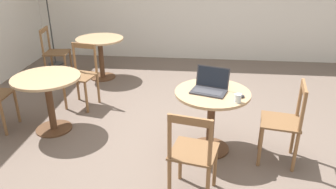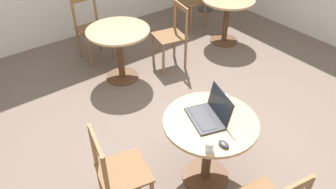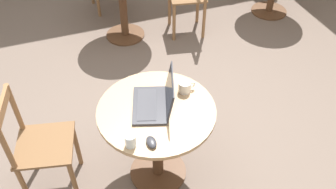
# 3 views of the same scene
# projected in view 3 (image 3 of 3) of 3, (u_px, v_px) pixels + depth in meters

# --- Properties ---
(ground_plane) EXTENTS (16.00, 16.00, 0.00)m
(ground_plane) POSITION_uv_depth(u_px,v_px,m) (167.00, 140.00, 3.22)
(ground_plane) COLOR #66564C
(cafe_table_near) EXTENTS (0.80, 0.80, 0.71)m
(cafe_table_near) POSITION_uv_depth(u_px,v_px,m) (157.00, 127.00, 2.61)
(cafe_table_near) COLOR #51331E
(cafe_table_near) RESTS_ON ground_plane
(chair_near_left) EXTENTS (0.47, 0.47, 0.89)m
(chair_near_left) POSITION_uv_depth(u_px,v_px,m) (39.00, 146.00, 2.59)
(chair_near_left) COLOR brown
(chair_near_left) RESTS_ON ground_plane
(laptop) EXTENTS (0.37, 0.42, 0.24)m
(laptop) POSITION_uv_depth(u_px,v_px,m) (156.00, 101.00, 2.48)
(laptop) COLOR #2D2D33
(laptop) RESTS_ON cafe_table_near
(mouse) EXTENTS (0.06, 0.10, 0.03)m
(mouse) POSITION_uv_depth(u_px,v_px,m) (151.00, 142.00, 2.27)
(mouse) COLOR #2D2D33
(mouse) RESTS_ON cafe_table_near
(mug) EXTENTS (0.12, 0.09, 0.08)m
(mug) POSITION_uv_depth(u_px,v_px,m) (185.00, 87.00, 2.60)
(mug) COLOR silver
(mug) RESTS_ON cafe_table_near
(drinking_glass) EXTENTS (0.07, 0.07, 0.09)m
(drinking_glass) POSITION_uv_depth(u_px,v_px,m) (130.00, 140.00, 2.24)
(drinking_glass) COLOR silver
(drinking_glass) RESTS_ON cafe_table_near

